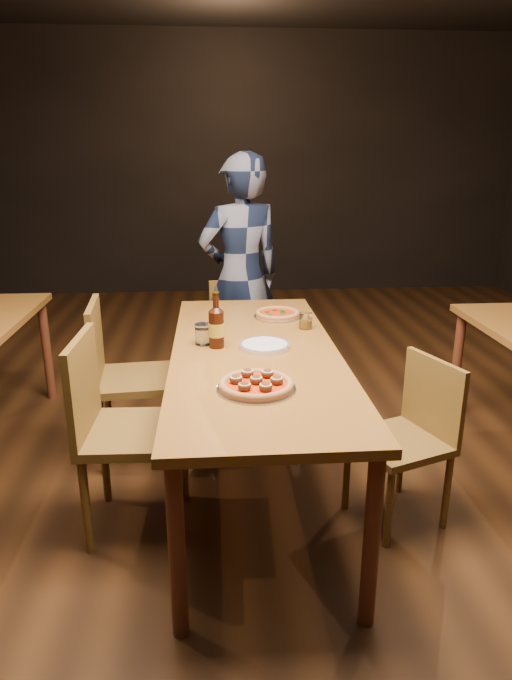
{
  "coord_description": "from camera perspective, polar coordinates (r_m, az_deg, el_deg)",
  "views": [
    {
      "loc": [
        -0.19,
        -2.58,
        1.65
      ],
      "look_at": [
        0.0,
        -0.05,
        0.82
      ],
      "focal_mm": 30.0,
      "sensor_mm": 36.0,
      "label": 1
    }
  ],
  "objects": [
    {
      "name": "chair_main_nw",
      "position": [
        2.61,
        -12.07,
        -8.9
      ],
      "size": [
        0.46,
        0.46,
        0.96
      ],
      "primitive_type": null,
      "rotation": [
        0.0,
        0.0,
        1.54
      ],
      "color": "brown",
      "rests_on": "ground"
    },
    {
      "name": "table_main",
      "position": [
        2.76,
        -0.08,
        -2.47
      ],
      "size": [
        0.8,
        2.0,
        0.75
      ],
      "color": "brown",
      "rests_on": "ground"
    },
    {
      "name": "ground",
      "position": [
        3.07,
        -0.07,
        -14.41
      ],
      "size": [
        9.0,
        9.0,
        0.0
      ],
      "primitive_type": "plane",
      "color": "black"
    },
    {
      "name": "beer_bottle",
      "position": [
        2.77,
        -4.0,
        1.2
      ],
      "size": [
        0.08,
        0.08,
        0.27
      ],
      "rotation": [
        0.0,
        0.0,
        0.14
      ],
      "color": "black",
      "rests_on": "table_main"
    },
    {
      "name": "room_shell",
      "position": [
        2.6,
        -0.09,
        22.67
      ],
      "size": [
        9.0,
        9.0,
        9.0
      ],
      "color": "black",
      "rests_on": "ground"
    },
    {
      "name": "diner",
      "position": [
        3.97,
        -1.55,
        6.29
      ],
      "size": [
        0.71,
        0.59,
        1.67
      ],
      "primitive_type": "imported",
      "rotation": [
        0.0,
        0.0,
        3.51
      ],
      "color": "black",
      "rests_on": "ground"
    },
    {
      "name": "chair_main_e",
      "position": [
        2.71,
        14.16,
        -9.78
      ],
      "size": [
        0.49,
        0.49,
        0.81
      ],
      "primitive_type": null,
      "rotation": [
        0.0,
        0.0,
        -1.21
      ],
      "color": "brown",
      "rests_on": "ground"
    },
    {
      "name": "water_glass",
      "position": [
        2.83,
        -5.32,
        0.6
      ],
      "size": [
        0.08,
        0.08,
        0.1
      ],
      "primitive_type": "cylinder",
      "color": "white",
      "rests_on": "table_main"
    },
    {
      "name": "plate_stack",
      "position": [
        2.77,
        0.87,
        -0.58
      ],
      "size": [
        0.24,
        0.24,
        0.02
      ],
      "primitive_type": "cylinder",
      "color": "white",
      "rests_on": "table_main"
    },
    {
      "name": "amber_glass",
      "position": [
        3.09,
        5.0,
        1.95
      ],
      "size": [
        0.07,
        0.07,
        0.09
      ],
      "primitive_type": "cylinder",
      "color": "#A17412",
      "rests_on": "table_main"
    },
    {
      "name": "chair_end",
      "position": [
        3.96,
        -1.32,
        0.09
      ],
      "size": [
        0.46,
        0.46,
        0.85
      ],
      "primitive_type": null,
      "rotation": [
        0.0,
        0.0,
        0.18
      ],
      "color": "brown",
      "rests_on": "ground"
    },
    {
      "name": "chair_main_sw",
      "position": [
        3.21,
        -11.85,
        -3.73
      ],
      "size": [
        0.48,
        0.48,
        0.95
      ],
      "primitive_type": null,
      "rotation": [
        0.0,
        0.0,
        1.66
      ],
      "color": "brown",
      "rests_on": "ground"
    },
    {
      "name": "pizza_meatball",
      "position": [
        2.29,
        0.03,
        -4.45
      ],
      "size": [
        0.32,
        0.32,
        0.06
      ],
      "rotation": [
        0.0,
        0.0,
        -0.4
      ],
      "color": "#B7B7BF",
      "rests_on": "table_main"
    },
    {
      "name": "pizza_margherita",
      "position": [
        3.31,
        2.17,
        2.64
      ],
      "size": [
        0.28,
        0.28,
        0.04
      ],
      "rotation": [
        0.0,
        0.0,
        -0.29
      ],
      "color": "#B7B7BF",
      "rests_on": "table_main"
    }
  ]
}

